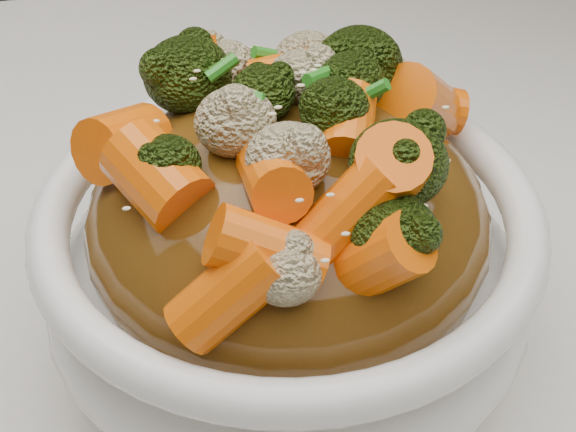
{
  "coord_description": "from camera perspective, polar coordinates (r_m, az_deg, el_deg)",
  "views": [
    {
      "loc": [
        -0.02,
        -0.35,
        1.1
      ],
      "look_at": [
        0.03,
        -0.03,
        0.83
      ],
      "focal_mm": 55.0,
      "sensor_mm": 36.0,
      "label": 1
    }
  ],
  "objects": [
    {
      "name": "scallions",
      "position": [
        0.37,
        -0.0,
        7.85
      ],
      "size": [
        0.17,
        0.17,
        0.02
      ],
      "primitive_type": null,
      "rotation": [
        0.0,
        0.0,
        -0.18
      ],
      "color": "#28841E",
      "rests_on": "sauce_base"
    },
    {
      "name": "sesame_seeds",
      "position": [
        0.37,
        -0.0,
        7.85
      ],
      "size": [
        0.2,
        0.2,
        0.01
      ],
      "primitive_type": null,
      "rotation": [
        0.0,
        0.0,
        -0.18
      ],
      "color": "beige",
      "rests_on": "sauce_base"
    },
    {
      "name": "carrots",
      "position": [
        0.38,
        -0.0,
        7.7
      ],
      "size": [
        0.22,
        0.22,
        0.06
      ],
      "primitive_type": null,
      "rotation": [
        0.0,
        0.0,
        -0.18
      ],
      "color": "#FF6708",
      "rests_on": "sauce_base"
    },
    {
      "name": "broccoli",
      "position": [
        0.38,
        -0.0,
        7.56
      ],
      "size": [
        0.22,
        0.22,
        0.05
      ],
      "primitive_type": null,
      "rotation": [
        0.0,
        0.0,
        -0.18
      ],
      "color": "black",
      "rests_on": "sauce_base"
    },
    {
      "name": "sauce_base",
      "position": [
        0.42,
        -0.0,
        -0.35
      ],
      "size": [
        0.22,
        0.22,
        0.1
      ],
      "primitive_type": "ellipsoid",
      "rotation": [
        0.0,
        0.0,
        -0.18
      ],
      "color": "#59360F",
      "rests_on": "bowl"
    },
    {
      "name": "tablecloth",
      "position": [
        0.51,
        -4.53,
        -6.86
      ],
      "size": [
        1.2,
        0.8,
        0.04
      ],
      "primitive_type": "cube",
      "color": "white",
      "rests_on": "dining_table"
    },
    {
      "name": "bowl",
      "position": [
        0.44,
        -0.0,
        -3.61
      ],
      "size": [
        0.28,
        0.28,
        0.09
      ],
      "primitive_type": null,
      "rotation": [
        0.0,
        0.0,
        -0.18
      ],
      "color": "white",
      "rests_on": "tablecloth"
    },
    {
      "name": "cauliflower",
      "position": [
        0.38,
        -0.0,
        7.28
      ],
      "size": [
        0.22,
        0.22,
        0.04
      ],
      "primitive_type": null,
      "rotation": [
        0.0,
        0.0,
        -0.18
      ],
      "color": "beige",
      "rests_on": "sauce_base"
    }
  ]
}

